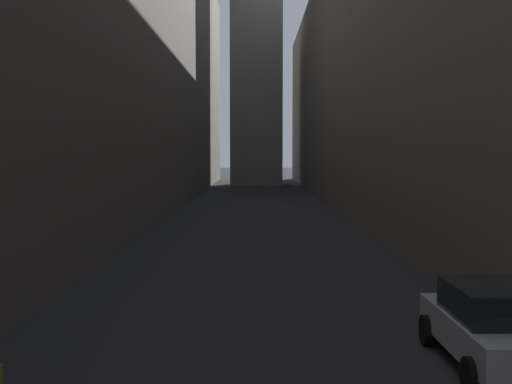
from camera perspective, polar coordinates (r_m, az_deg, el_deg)
name	(u,v)px	position (r m, az deg, el deg)	size (l,w,h in m)	color
ground_plane	(254,213)	(42.85, -0.15, -1.84)	(264.00, 264.00, 0.00)	#232326
building_block_left	(94,23)	(46.82, -14.05, 14.25)	(10.80, 108.00, 25.61)	#60594F
building_block_right	(438,65)	(46.81, 15.72, 10.73)	(14.16, 108.00, 19.97)	#60594F
parked_car_right_third	(494,325)	(12.94, 20.24, -10.90)	(2.02, 4.03, 1.54)	#B7B7BC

